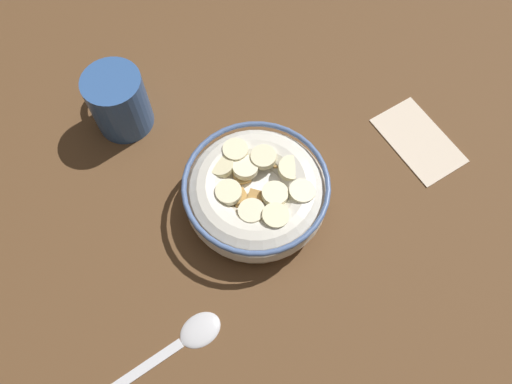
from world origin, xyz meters
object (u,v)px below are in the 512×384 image
(coffee_mug, at_px, (118,101))
(folded_napkin, at_px, (418,140))
(cereal_bowl, at_px, (256,192))
(spoon, at_px, (185,340))

(coffee_mug, relative_size, folded_napkin, 0.86)
(cereal_bowl, xyz_separation_m, spoon, (-0.10, 0.14, -0.03))
(cereal_bowl, xyz_separation_m, folded_napkin, (-0.02, -0.22, -0.03))
(folded_napkin, bearing_deg, cereal_bowl, 84.29)
(cereal_bowl, bearing_deg, folded_napkin, -95.71)
(coffee_mug, bearing_deg, folded_napkin, -123.34)
(spoon, relative_size, coffee_mug, 1.59)
(spoon, distance_m, coffee_mug, 0.29)
(coffee_mug, bearing_deg, spoon, 170.26)
(coffee_mug, bearing_deg, cereal_bowl, -153.52)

